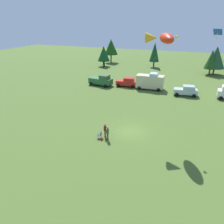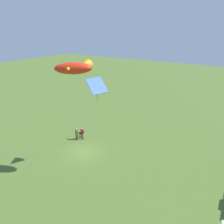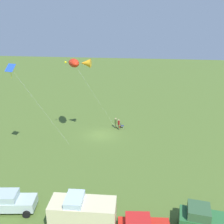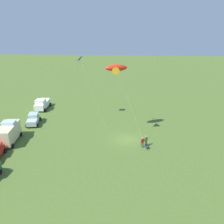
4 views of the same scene
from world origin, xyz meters
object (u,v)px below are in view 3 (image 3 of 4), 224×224
van_camper_beige (83,214)px  car_silver_compact (11,202)px  truck_green_flatbed (208,221)px  kite_diamond_blue (12,71)px  folding_chair (122,125)px  backpack_on_grass (120,127)px  person_kite_flyer (116,122)px  person_spectator (119,124)px  kite_large_fish (77,63)px

van_camper_beige → car_silver_compact: bearing=-14.8°
truck_green_flatbed → van_camper_beige: van_camper_beige is taller
van_camper_beige → kite_diamond_blue: size_ratio=0.46×
kite_diamond_blue → folding_chair: bearing=-134.3°
folding_chair → backpack_on_grass: (0.34, -0.25, -0.38)m
person_kite_flyer → truck_green_flatbed: bearing=-69.0°
backpack_on_grass → kite_diamond_blue: bearing=47.2°
folding_chair → van_camper_beige: (1.14, 21.92, 1.16)m
person_kite_flyer → folding_chair: 1.10m
person_spectator → kite_large_fish: 12.24m
car_silver_compact → kite_large_fish: 18.75m
backpack_on_grass → car_silver_compact: bearing=69.0°
truck_green_flatbed → van_camper_beige: size_ratio=0.95×
folding_chair → kite_large_fish: 13.07m
car_silver_compact → kite_large_fish: bearing=-107.4°
person_spectator → van_camper_beige: bearing=-103.9°
truck_green_flatbed → kite_diamond_blue: size_ratio=0.43×
person_kite_flyer → person_spectator: 0.78m
backpack_on_grass → truck_green_flatbed: truck_green_flatbed is taller
backpack_on_grass → kite_large_fish: kite_large_fish is taller
person_spectator → truck_green_flatbed: (-9.56, 20.18, 0.08)m
folding_chair → van_camper_beige: bearing=-104.5°
person_kite_flyer → kite_large_fish: (4.68, 4.88, 10.19)m
van_camper_beige → kite_large_fish: bearing=-77.8°
van_camper_beige → car_silver_compact: van_camper_beige is taller
kite_diamond_blue → person_kite_flyer: bearing=-131.9°
truck_green_flatbed → car_silver_compact: truck_green_flatbed is taller
person_spectator → truck_green_flatbed: 22.32m
kite_diamond_blue → car_silver_compact: bearing=108.8°
backpack_on_grass → kite_large_fish: size_ratio=0.03×
car_silver_compact → person_spectator: bearing=-119.5°
person_kite_flyer → car_silver_compact: bearing=-114.7°
person_kite_flyer → person_spectator: bearing=-50.3°
folding_chair → truck_green_flatbed: 22.70m
backpack_on_grass → car_silver_compact: car_silver_compact is taller
person_kite_flyer → van_camper_beige: (0.17, 21.88, 0.62)m
person_spectator → kite_large_fish: bearing=-152.4°
kite_large_fish → kite_diamond_blue: size_ratio=0.98×
folding_chair → kite_diamond_blue: bearing=-145.9°
truck_green_flatbed → person_kite_flyer: bearing=-56.9°
kite_large_fish → van_camper_beige: bearing=104.8°
truck_green_flatbed → kite_large_fish: kite_large_fish is taller
backpack_on_grass → truck_green_flatbed: size_ratio=0.06×
person_kite_flyer → kite_large_fish: bearing=-138.8°
folding_chair → truck_green_flatbed: truck_green_flatbed is taller
kite_large_fish → folding_chair: bearing=-138.9°
truck_green_flatbed → kite_diamond_blue: 24.63m
van_camper_beige → kite_diamond_blue: bearing=-48.3°
backpack_on_grass → folding_chair: bearing=143.8°
person_spectator → car_silver_compact: car_silver_compact is taller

